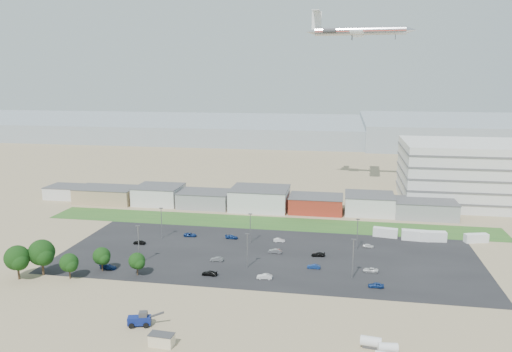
% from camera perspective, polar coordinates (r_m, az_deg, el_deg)
% --- Properties ---
extents(ground, '(700.00, 700.00, 0.00)m').
position_cam_1_polar(ground, '(129.41, -2.29, -11.89)').
color(ground, '#927E5D').
rests_on(ground, ground).
extents(parking_lot, '(120.00, 50.00, 0.01)m').
position_cam_1_polar(parking_lot, '(146.83, 1.33, -9.00)').
color(parking_lot, black).
rests_on(parking_lot, ground).
extents(grass_strip, '(160.00, 16.00, 0.02)m').
position_cam_1_polar(grass_strip, '(177.56, 1.32, -5.37)').
color(grass_strip, '#295921').
rests_on(grass_strip, ground).
extents(hills_backdrop, '(700.00, 200.00, 9.00)m').
position_cam_1_polar(hills_backdrop, '(433.85, 11.96, 4.91)').
color(hills_backdrop, gray).
rests_on(hills_backdrop, ground).
extents(building_row, '(170.00, 20.00, 8.00)m').
position_cam_1_polar(building_row, '(197.63, -2.71, -2.46)').
color(building_row, silver).
rests_on(building_row, ground).
extents(parking_garage, '(80.00, 40.00, 25.00)m').
position_cam_1_polar(parking_garage, '(223.98, 26.58, 0.21)').
color(parking_garage, silver).
rests_on(parking_garage, ground).
extents(portable_shed, '(4.99, 2.79, 2.45)m').
position_cam_1_polar(portable_shed, '(102.53, -10.73, -17.92)').
color(portable_shed, beige).
rests_on(portable_shed, ground).
extents(telehandler, '(7.95, 4.30, 3.15)m').
position_cam_1_polar(telehandler, '(110.26, -13.20, -15.62)').
color(telehandler, navy).
rests_on(telehandler, ground).
extents(storage_tank_nw, '(4.18, 2.47, 2.38)m').
position_cam_1_polar(storage_tank_nw, '(102.79, 13.00, -17.96)').
color(storage_tank_nw, silver).
rests_on(storage_tank_nw, ground).
extents(storage_tank_ne, '(3.79, 2.18, 2.17)m').
position_cam_1_polar(storage_tank_ne, '(101.81, 14.85, -18.43)').
color(storage_tank_ne, silver).
rests_on(storage_tank_ne, ground).
extents(box_trailer_a, '(7.98, 3.59, 2.89)m').
position_cam_1_polar(box_trailer_a, '(167.52, 14.57, -6.26)').
color(box_trailer_a, silver).
rests_on(box_trailer_a, ground).
extents(box_trailer_b, '(8.67, 3.28, 3.19)m').
position_cam_1_polar(box_trailer_b, '(166.78, 17.76, -6.47)').
color(box_trailer_b, silver).
rests_on(box_trailer_b, ground).
extents(box_trailer_c, '(8.48, 3.32, 3.10)m').
position_cam_1_polar(box_trailer_c, '(167.60, 19.53, -6.51)').
color(box_trailer_c, silver).
rests_on(box_trailer_c, ground).
extents(box_trailer_d, '(7.61, 4.12, 2.73)m').
position_cam_1_polar(box_trailer_d, '(171.48, 23.86, -6.50)').
color(box_trailer_d, silver).
rests_on(box_trailer_d, ground).
extents(tree_far_left, '(6.76, 6.76, 10.14)m').
position_cam_1_polar(tree_far_left, '(142.05, -25.61, -8.69)').
color(tree_far_left, black).
rests_on(tree_far_left, ground).
extents(tree_left, '(7.22, 7.22, 10.84)m').
position_cam_1_polar(tree_left, '(142.25, -23.28, -8.32)').
color(tree_left, black).
rests_on(tree_left, ground).
extents(tree_mid, '(5.06, 5.06, 7.59)m').
position_cam_1_polar(tree_mid, '(137.84, -20.57, -9.45)').
color(tree_mid, black).
rests_on(tree_mid, ground).
extents(tree_right, '(4.96, 4.96, 7.45)m').
position_cam_1_polar(tree_right, '(140.14, -17.22, -8.92)').
color(tree_right, black).
rests_on(tree_right, ground).
extents(tree_near, '(4.62, 4.62, 6.93)m').
position_cam_1_polar(tree_near, '(135.05, -13.45, -9.61)').
color(tree_near, black).
rests_on(tree_near, ground).
extents(lightpole_front_l, '(1.28, 0.53, 10.85)m').
position_cam_1_polar(lightpole_front_l, '(142.54, -13.26, -7.64)').
color(lightpole_front_l, slate).
rests_on(lightpole_front_l, ground).
extents(lightpole_front_m, '(1.12, 0.47, 9.56)m').
position_cam_1_polar(lightpole_front_m, '(136.20, -1.00, -8.51)').
color(lightpole_front_m, slate).
rests_on(lightpole_front_m, ground).
extents(lightpole_front_r, '(1.23, 0.51, 10.49)m').
position_cam_1_polar(lightpole_front_r, '(131.35, 11.02, -9.27)').
color(lightpole_front_r, slate).
rests_on(lightpole_front_r, ground).
extents(lightpole_back_l, '(1.17, 0.49, 9.97)m').
position_cam_1_polar(lightpole_back_l, '(162.76, -10.74, -5.31)').
color(lightpole_back_l, slate).
rests_on(lightpole_back_l, ground).
extents(lightpole_back_m, '(1.10, 0.46, 9.39)m').
position_cam_1_polar(lightpole_back_m, '(155.61, -0.66, -5.99)').
color(lightpole_back_m, slate).
rests_on(lightpole_back_m, ground).
extents(lightpole_back_r, '(1.11, 0.46, 9.41)m').
position_cam_1_polar(lightpole_back_r, '(153.01, 11.51, -6.52)').
color(lightpole_back_r, slate).
rests_on(lightpole_back_r, ground).
extents(airliner, '(47.78, 33.79, 13.68)m').
position_cam_1_polar(airliner, '(224.84, 11.78, 15.93)').
color(airliner, silver).
extents(parked_car_0, '(4.09, 2.06, 1.11)m').
position_cam_1_polar(parked_car_0, '(137.95, 12.96, -10.43)').
color(parked_car_0, silver).
rests_on(parked_car_0, ground).
extents(parked_car_1, '(3.60, 1.29, 1.18)m').
position_cam_1_polar(parked_car_1, '(137.70, 6.61, -10.23)').
color(parked_car_1, navy).
rests_on(parked_car_1, ground).
extents(parked_car_2, '(3.83, 1.57, 1.30)m').
position_cam_1_polar(parked_car_2, '(128.77, 13.55, -12.02)').
color(parked_car_2, navy).
rests_on(parked_car_2, ground).
extents(parked_car_3, '(4.24, 1.96, 1.20)m').
position_cam_1_polar(parked_car_3, '(132.95, -5.34, -11.00)').
color(parked_car_3, black).
rests_on(parked_car_3, ground).
extents(parked_car_4, '(3.71, 1.57, 1.19)m').
position_cam_1_polar(parked_car_4, '(142.34, -4.51, -9.45)').
color(parked_car_4, '#595B5E').
rests_on(parked_car_4, ground).
extents(parked_car_5, '(3.85, 1.72, 1.29)m').
position_cam_1_polar(parked_car_5, '(159.62, -13.19, -7.38)').
color(parked_car_5, black).
rests_on(parked_car_5, ground).
extents(parked_car_6, '(4.16, 1.91, 1.18)m').
position_cam_1_polar(parked_car_6, '(160.82, -2.80, -6.96)').
color(parked_car_6, navy).
rests_on(parked_car_6, ground).
extents(parked_car_7, '(4.04, 1.59, 1.31)m').
position_cam_1_polar(parked_car_7, '(148.01, 2.19, -8.57)').
color(parked_car_7, '#A5A5AA').
rests_on(parked_car_7, ground).
extents(parked_car_8, '(3.35, 1.45, 1.12)m').
position_cam_1_polar(parked_car_8, '(156.40, 12.72, -7.78)').
color(parked_car_8, silver).
rests_on(parked_car_8, ground).
extents(parked_car_9, '(4.27, 2.21, 1.15)m').
position_cam_1_polar(parked_car_9, '(164.15, -7.54, -6.67)').
color(parked_car_9, navy).
rests_on(parked_car_9, ground).
extents(parked_car_10, '(4.47, 1.87, 1.29)m').
position_cam_1_polar(parked_car_10, '(142.11, -16.53, -9.92)').
color(parked_car_10, navy).
rests_on(parked_car_10, ground).
extents(parked_car_11, '(3.69, 1.65, 1.17)m').
position_cam_1_polar(parked_car_11, '(157.71, 2.67, -7.33)').
color(parked_car_11, silver).
rests_on(parked_car_11, ground).
extents(parked_car_12, '(4.05, 1.96, 1.14)m').
position_cam_1_polar(parked_car_12, '(146.62, 7.11, -8.88)').
color(parked_car_12, black).
rests_on(parked_car_12, ground).
extents(parked_car_13, '(4.05, 1.66, 1.30)m').
position_cam_1_polar(parked_car_13, '(130.27, 0.98, -11.41)').
color(parked_car_13, silver).
rests_on(parked_car_13, ground).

